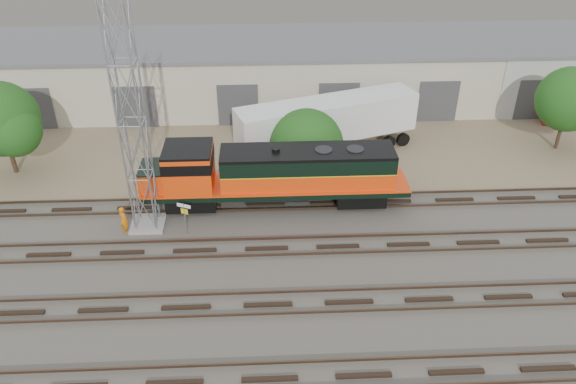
{
  "coord_description": "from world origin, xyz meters",
  "views": [
    {
      "loc": [
        -3.98,
        -23.44,
        19.32
      ],
      "look_at": [
        -2.69,
        4.0,
        2.2
      ],
      "focal_mm": 35.0,
      "sensor_mm": 36.0,
      "label": 1
    }
  ],
  "objects_px": {
    "locomotive": "(271,174)",
    "signal_tower": "(133,126)",
    "worker": "(124,220)",
    "semi_trailer": "(331,120)"
  },
  "relations": [
    {
      "from": "locomotive",
      "to": "signal_tower",
      "type": "xyz_separation_m",
      "value": [
        -7.4,
        -1.81,
        4.23
      ]
    },
    {
      "from": "signal_tower",
      "to": "locomotive",
      "type": "bearing_deg",
      "value": 13.78
    },
    {
      "from": "signal_tower",
      "to": "worker",
      "type": "relative_size",
      "value": 7.62
    },
    {
      "from": "locomotive",
      "to": "semi_trailer",
      "type": "relative_size",
      "value": 1.21
    },
    {
      "from": "locomotive",
      "to": "semi_trailer",
      "type": "distance_m",
      "value": 8.29
    },
    {
      "from": "worker",
      "to": "locomotive",
      "type": "bearing_deg",
      "value": -121.0
    },
    {
      "from": "signal_tower",
      "to": "worker",
      "type": "height_order",
      "value": "signal_tower"
    },
    {
      "from": "signal_tower",
      "to": "semi_trailer",
      "type": "xyz_separation_m",
      "value": [
        11.83,
        8.81,
        -3.92
      ]
    },
    {
      "from": "locomotive",
      "to": "signal_tower",
      "type": "distance_m",
      "value": 8.71
    },
    {
      "from": "semi_trailer",
      "to": "worker",
      "type": "bearing_deg",
      "value": -163.14
    }
  ]
}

